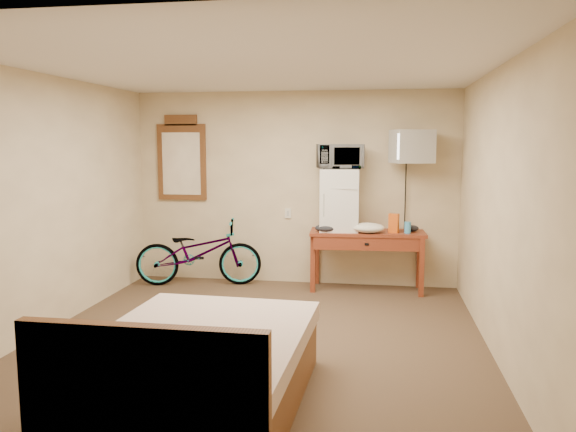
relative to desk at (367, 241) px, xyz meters
The scene contains 13 objects.
room 2.30m from the desk, 115.72° to the right, with size 4.60×4.64×2.50m.
desk is the anchor object (origin of this frame).
mini_fridge 0.62m from the desk, behind, with size 0.50×0.48×0.77m.
microwave 1.10m from the desk, behind, with size 0.54×0.37×0.30m, color white.
snack_bag 0.40m from the desk, ahead, with size 0.12×0.07×0.23m, color #DE5813.
blue_cup 0.52m from the desk, ahead, with size 0.08×0.08×0.14m, color #409FDB.
cloth_cream 0.20m from the desk, 85.21° to the right, with size 0.40×0.31×0.12m, color white.
cloth_dark_a 0.55m from the desk, 165.81° to the right, with size 0.26×0.20×0.10m, color black.
cloth_dark_b 0.57m from the desk, 10.04° to the left, with size 0.17×0.14×0.08m, color black.
crt_television 1.27m from the desk, ahead, with size 0.55×0.63×0.40m.
wall_mirror 2.68m from the desk, behind, with size 0.66×0.04×1.13m.
bicycle 2.17m from the desk, behind, with size 0.57×1.62×0.85m, color black.
bed 3.57m from the desk, 107.92° to the right, with size 1.50×1.97×0.90m.
Camera 1 is at (1.08, -4.92, 1.84)m, focal length 35.00 mm.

